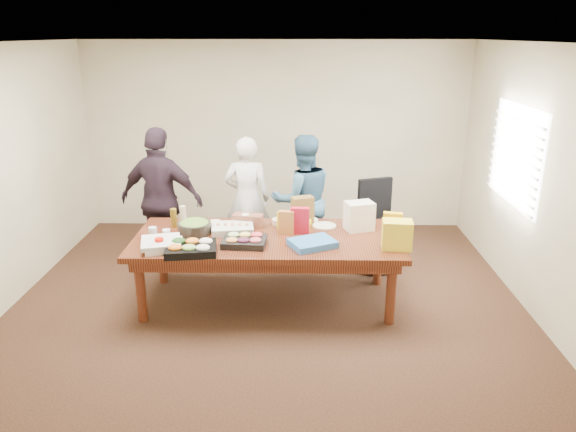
{
  "coord_description": "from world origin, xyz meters",
  "views": [
    {
      "loc": [
        0.31,
        -5.3,
        2.78
      ],
      "look_at": [
        0.22,
        0.1,
        0.95
      ],
      "focal_mm": 33.67,
      "sensor_mm": 36.0,
      "label": 1
    }
  ],
  "objects_px": {
    "conference_table": "(268,269)",
    "office_chair": "(375,228)",
    "sheet_cake": "(233,229)",
    "person_center": "(247,199)",
    "salad_bowl": "(194,228)",
    "person_right": "(303,200)"
  },
  "relations": [
    {
      "from": "conference_table",
      "to": "office_chair",
      "type": "distance_m",
      "value": 1.56
    },
    {
      "from": "person_right",
      "to": "sheet_cake",
      "type": "relative_size",
      "value": 3.73
    },
    {
      "from": "person_center",
      "to": "office_chair",
      "type": "bearing_deg",
      "value": 169.77
    },
    {
      "from": "conference_table",
      "to": "person_right",
      "type": "distance_m",
      "value": 1.25
    },
    {
      "from": "salad_bowl",
      "to": "person_center",
      "type": "bearing_deg",
      "value": 67.39
    },
    {
      "from": "person_right",
      "to": "salad_bowl",
      "type": "distance_m",
      "value": 1.53
    },
    {
      "from": "person_right",
      "to": "conference_table",
      "type": "bearing_deg",
      "value": 57.05
    },
    {
      "from": "person_center",
      "to": "person_right",
      "type": "xyz_separation_m",
      "value": [
        0.7,
        -0.12,
        0.02
      ]
    },
    {
      "from": "conference_table",
      "to": "office_chair",
      "type": "xyz_separation_m",
      "value": [
        1.27,
        0.9,
        0.15
      ]
    },
    {
      "from": "office_chair",
      "to": "person_center",
      "type": "distance_m",
      "value": 1.65
    },
    {
      "from": "person_right",
      "to": "sheet_cake",
      "type": "height_order",
      "value": "person_right"
    },
    {
      "from": "person_center",
      "to": "salad_bowl",
      "type": "relative_size",
      "value": 4.42
    },
    {
      "from": "person_right",
      "to": "salad_bowl",
      "type": "xyz_separation_m",
      "value": [
        -1.17,
        -1.0,
        -0.01
      ]
    },
    {
      "from": "person_center",
      "to": "sheet_cake",
      "type": "xyz_separation_m",
      "value": [
        -0.06,
        -1.09,
        -0.01
      ]
    },
    {
      "from": "conference_table",
      "to": "salad_bowl",
      "type": "bearing_deg",
      "value": 172.16
    },
    {
      "from": "person_center",
      "to": "salad_bowl",
      "type": "distance_m",
      "value": 1.21
    },
    {
      "from": "salad_bowl",
      "to": "conference_table",
      "type": "bearing_deg",
      "value": -7.84
    },
    {
      "from": "office_chair",
      "to": "person_right",
      "type": "xyz_separation_m",
      "value": [
        -0.89,
        0.21,
        0.29
      ]
    },
    {
      "from": "office_chair",
      "to": "sheet_cake",
      "type": "bearing_deg",
      "value": -175.03
    },
    {
      "from": "sheet_cake",
      "to": "conference_table",
      "type": "bearing_deg",
      "value": -27.74
    },
    {
      "from": "office_chair",
      "to": "person_center",
      "type": "relative_size",
      "value": 0.66
    },
    {
      "from": "conference_table",
      "to": "sheet_cake",
      "type": "height_order",
      "value": "sheet_cake"
    }
  ]
}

